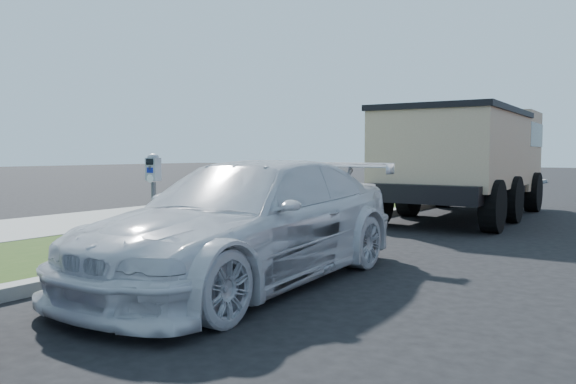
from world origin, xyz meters
The scene contains 5 objects.
ground centered at (0.00, 0.00, 0.00)m, with size 120.00×120.00×0.00m, color black.
streetside centered at (-5.57, 2.00, 0.07)m, with size 6.12×50.00×0.15m.
parking_meter centered at (-2.61, -0.49, 1.17)m, with size 0.21×0.15×1.43m.
white_wagon centered at (-0.97, -0.44, 0.74)m, with size 2.08×5.11×1.48m, color silver.
dump_truck centered at (-1.00, 8.29, 1.51)m, with size 3.00×6.96×2.68m.
Camera 1 is at (3.29, -5.73, 1.57)m, focal length 35.00 mm.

